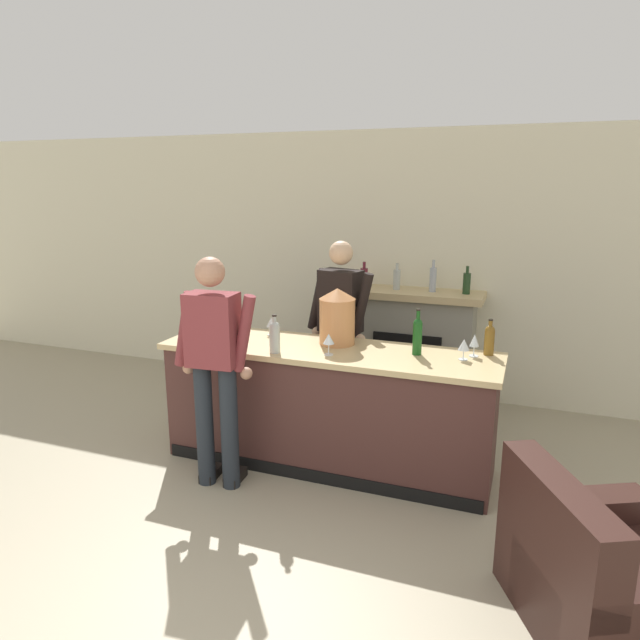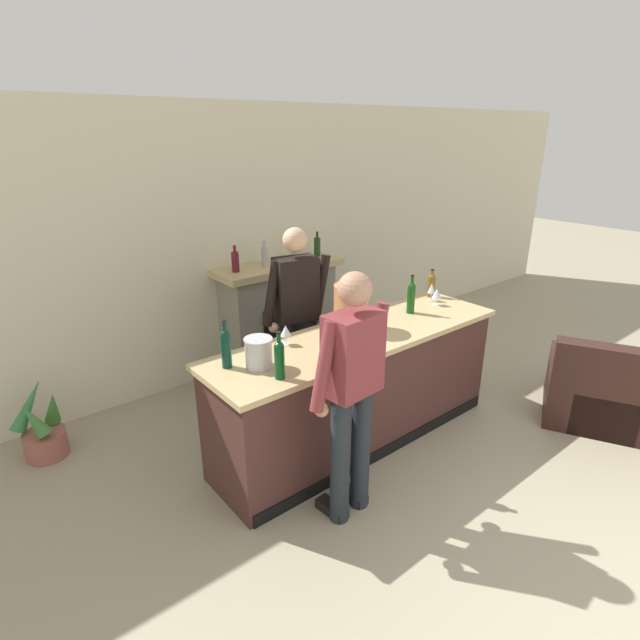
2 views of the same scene
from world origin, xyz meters
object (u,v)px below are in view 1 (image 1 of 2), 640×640
(wine_bottle_merlot_tall, at_px, (209,326))
(wine_bottle_rose_blush, at_px, (489,339))
(wine_bottle_cabernet_heavy, at_px, (212,314))
(wine_bottle_riesling_slim, at_px, (275,335))
(armchair_black, at_px, (598,582))
(potted_plant_corner, at_px, (197,359))
(fireplace_stone, at_px, (411,345))
(wine_glass_near_bucket, at_px, (475,341))
(person_bartender, at_px, (340,328))
(wine_glass_front_left, at_px, (329,340))
(copper_dispenser, at_px, (337,316))
(wine_glass_by_dispenser, at_px, (464,345))
(ice_bucket_steel, at_px, (221,324))
(wine_glass_front_right, at_px, (271,323))
(wine_bottle_port_short, at_px, (417,335))
(person_customer, at_px, (214,364))

(wine_bottle_merlot_tall, relative_size, wine_bottle_rose_blush, 1.19)
(wine_bottle_cabernet_heavy, bearing_deg, wine_bottle_riesling_slim, -26.89)
(armchair_black, distance_m, wine_bottle_riesling_slim, 2.54)
(potted_plant_corner, bearing_deg, wine_bottle_riesling_slim, -42.98)
(fireplace_stone, bearing_deg, wine_glass_near_bucket, -62.42)
(wine_bottle_cabernet_heavy, bearing_deg, armchair_black, -24.10)
(person_bartender, height_order, wine_glass_front_left, person_bartender)
(copper_dispenser, relative_size, wine_bottle_riesling_slim, 1.53)
(wine_glass_by_dispenser, bearing_deg, wine_bottle_riesling_slim, -166.88)
(ice_bucket_steel, relative_size, wine_glass_front_left, 1.30)
(armchair_black, distance_m, wine_bottle_cabernet_heavy, 3.38)
(armchair_black, xyz_separation_m, wine_glass_by_dispenser, (-0.85, 1.26, 0.81))
(fireplace_stone, bearing_deg, ice_bucket_steel, -128.24)
(armchair_black, relative_size, wine_glass_near_bucket, 7.04)
(wine_bottle_cabernet_heavy, bearing_deg, ice_bucket_steel, -38.60)
(fireplace_stone, relative_size, wine_glass_front_left, 9.09)
(wine_glass_near_bucket, xyz_separation_m, wine_glass_by_dispenser, (-0.06, -0.11, -0.01))
(armchair_black, relative_size, wine_bottle_riesling_slim, 4.06)
(wine_glass_near_bucket, bearing_deg, wine_glass_front_right, 179.11)
(wine_bottle_port_short, bearing_deg, wine_glass_front_left, -158.41)
(wine_glass_near_bucket, bearing_deg, wine_bottle_rose_blush, 39.84)
(ice_bucket_steel, bearing_deg, wine_glass_near_bucket, 4.79)
(person_customer, distance_m, ice_bucket_steel, 0.69)
(person_bartender, height_order, ice_bucket_steel, person_bartender)
(potted_plant_corner, xyz_separation_m, wine_glass_by_dispenser, (3.15, -1.36, 0.85))
(wine_bottle_cabernet_heavy, bearing_deg, wine_bottle_rose_blush, 2.89)
(person_customer, relative_size, wine_glass_by_dispenser, 11.12)
(wine_bottle_cabernet_heavy, distance_m, wine_glass_front_right, 0.54)
(person_customer, xyz_separation_m, person_bartender, (0.52, 1.28, 0.01))
(wine_bottle_riesling_slim, xyz_separation_m, wine_bottle_rose_blush, (1.52, 0.51, -0.01))
(copper_dispenser, bearing_deg, person_customer, -131.97)
(wine_bottle_port_short, xyz_separation_m, wine_glass_front_right, (-1.26, 0.13, -0.05))
(armchair_black, bearing_deg, fireplace_stone, 118.78)
(wine_bottle_port_short, distance_m, wine_glass_front_right, 1.26)
(person_bartender, height_order, wine_glass_front_right, person_bartender)
(wine_bottle_rose_blush, bearing_deg, fireplace_stone, 122.07)
(fireplace_stone, distance_m, wine_glass_by_dispenser, 1.77)
(fireplace_stone, bearing_deg, wine_bottle_port_short, -77.21)
(armchair_black, distance_m, wine_bottle_merlot_tall, 3.08)
(potted_plant_corner, bearing_deg, wine_bottle_rose_blush, -19.32)
(potted_plant_corner, distance_m, wine_glass_front_left, 2.84)
(wine_bottle_riesling_slim, xyz_separation_m, wine_bottle_merlot_tall, (-0.59, 0.04, 0.01))
(person_customer, bearing_deg, wine_bottle_rose_blush, 25.33)
(ice_bucket_steel, xyz_separation_m, wine_glass_by_dispenser, (1.96, 0.06, 0.00))
(armchair_black, bearing_deg, wine_glass_front_left, 150.40)
(wine_bottle_riesling_slim, distance_m, wine_bottle_port_short, 1.07)
(person_customer, bearing_deg, potted_plant_corner, 126.12)
(fireplace_stone, height_order, wine_glass_by_dispenser, fireplace_stone)
(wine_bottle_riesling_slim, bearing_deg, person_bartender, 77.46)
(person_bartender, bearing_deg, wine_bottle_rose_blush, -17.71)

